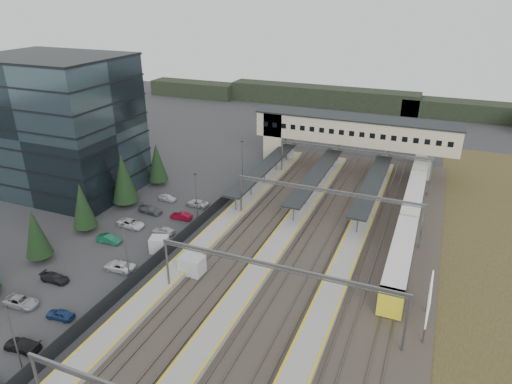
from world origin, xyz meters
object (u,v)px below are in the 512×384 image
at_px(train, 413,201).
at_px(office_building, 61,126).
at_px(relay_cabin_far, 159,244).
at_px(billboard, 429,300).
at_px(footbridge, 341,131).
at_px(relay_cabin_near, 192,266).

bearing_deg(train, office_building, -166.77).
bearing_deg(train, relay_cabin_far, -140.24).
bearing_deg(billboard, footbridge, 114.03).
bearing_deg(train, footbridge, 135.73).
distance_m(relay_cabin_near, footbridge, 47.21).
height_order(relay_cabin_near, billboard, billboard).
bearing_deg(billboard, relay_cabin_far, 175.88).
height_order(relay_cabin_near, footbridge, footbridge).
distance_m(office_building, billboard, 66.24).
relative_size(relay_cabin_near, train, 0.05).
relative_size(relay_cabin_near, billboard, 0.49).
height_order(office_building, footbridge, office_building).
xyz_separation_m(relay_cabin_near, billboard, (28.95, 0.62, 2.48)).
distance_m(office_building, footbridge, 53.18).
bearing_deg(train, relay_cabin_near, -129.84).
bearing_deg(office_building, relay_cabin_near, -24.48).
bearing_deg(footbridge, relay_cabin_near, -100.79).
relative_size(office_building, relay_cabin_far, 8.28).
distance_m(office_building, train, 62.47).
bearing_deg(relay_cabin_near, footbridge, 79.21).
xyz_separation_m(relay_cabin_far, footbridge, (15.92, 42.69, 6.81)).
bearing_deg(footbridge, train, -44.27).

